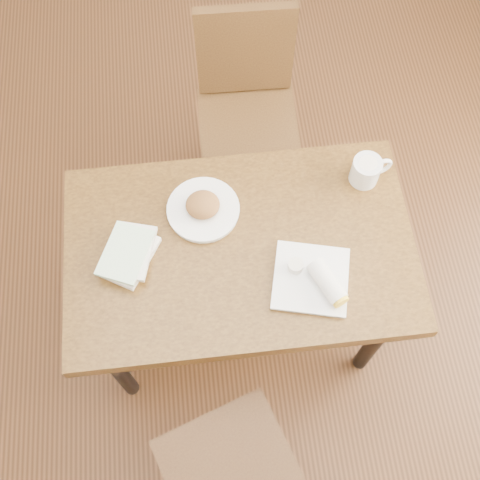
{
  "coord_description": "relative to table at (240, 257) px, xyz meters",
  "views": [
    {
      "loc": [
        -0.1,
        -0.85,
        2.6
      ],
      "look_at": [
        0.0,
        0.0,
        0.8
      ],
      "focal_mm": 45.0,
      "sensor_mm": 36.0,
      "label": 1
    }
  ],
  "objects": [
    {
      "name": "chair_far",
      "position": [
        0.12,
        0.77,
        -0.11
      ],
      "size": [
        0.43,
        0.43,
        0.95
      ],
      "color": "#4C3415",
      "rests_on": "ground"
    },
    {
      "name": "coffee_mug",
      "position": [
        0.47,
        0.22,
        0.14
      ],
      "size": [
        0.15,
        0.1,
        0.1
      ],
      "color": "white",
      "rests_on": "table"
    },
    {
      "name": "plate_burrito",
      "position": [
        0.23,
        -0.16,
        0.11
      ],
      "size": [
        0.3,
        0.3,
        0.08
      ],
      "color": "white",
      "rests_on": "table"
    },
    {
      "name": "table",
      "position": [
        0.0,
        0.0,
        0.0
      ],
      "size": [
        1.19,
        0.74,
        0.75
      ],
      "color": "brown",
      "rests_on": "ground"
    },
    {
      "name": "book_stack",
      "position": [
        -0.37,
        0.0,
        0.12
      ],
      "size": [
        0.23,
        0.25,
        0.05
      ],
      "color": "white",
      "rests_on": "table"
    },
    {
      "name": "ground",
      "position": [
        0.0,
        0.0,
        -0.67
      ],
      "size": [
        4.0,
        5.0,
        0.01
      ],
      "primitive_type": "cube",
      "color": "#472814",
      "rests_on": "ground"
    },
    {
      "name": "plate_scone",
      "position": [
        -0.11,
        0.15,
        0.11
      ],
      "size": [
        0.25,
        0.25,
        0.08
      ],
      "color": "white",
      "rests_on": "table"
    },
    {
      "name": "room_walls",
      "position": [
        0.0,
        0.0,
        0.97
      ],
      "size": [
        4.02,
        5.02,
        2.8
      ],
      "color": "silver",
      "rests_on": "ground"
    }
  ]
}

